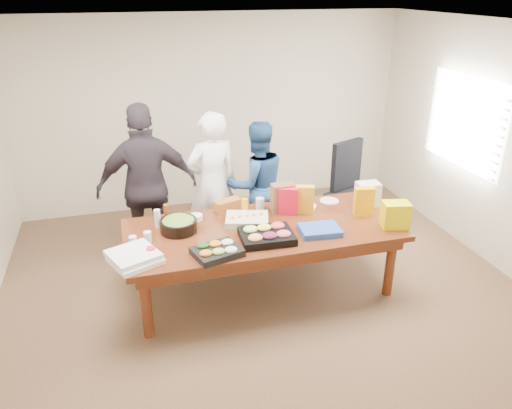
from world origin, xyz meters
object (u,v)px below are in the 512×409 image
object	(u,v)px
office_chair	(352,194)
conference_table	(263,259)
person_center	(212,184)
sheet_cake	(247,220)
person_right	(257,185)
salad_bowl	(179,226)

from	to	relation	value
office_chair	conference_table	bearing A→B (deg)	-170.43
person_center	sheet_cake	size ratio (longest dim) A/B	4.00
conference_table	person_right	world-z (taller)	person_right
office_chair	person_center	bearing A→B (deg)	154.03
person_right	conference_table	bearing A→B (deg)	72.94
office_chair	person_center	size ratio (longest dim) A/B	0.67
salad_bowl	person_right	bearing A→B (deg)	39.52
salad_bowl	office_chair	bearing A→B (deg)	17.92
person_right	salad_bowl	size ratio (longest dim) A/B	4.22
person_center	salad_bowl	xyz separation A→B (m)	(-0.52, -0.86, -0.06)
conference_table	office_chair	bearing A→B (deg)	31.75
person_center	person_right	bearing A→B (deg)	172.64
conference_table	person_center	size ratio (longest dim) A/B	1.61
conference_table	sheet_cake	distance (m)	0.46
person_right	salad_bowl	distance (m)	1.40
conference_table	sheet_cake	size ratio (longest dim) A/B	6.43
person_center	sheet_cake	world-z (taller)	person_center
sheet_cake	person_right	bearing A→B (deg)	84.29
office_chair	salad_bowl	size ratio (longest dim) A/B	3.12
person_center	salad_bowl	bearing A→B (deg)	48.40
office_chair	sheet_cake	bearing A→B (deg)	-176.58
person_center	sheet_cake	distance (m)	0.90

